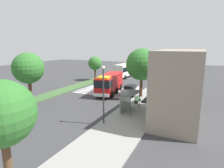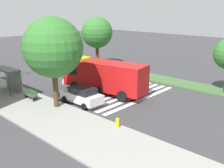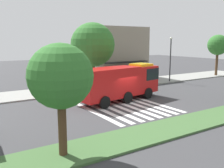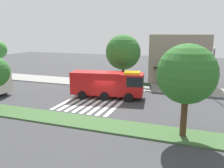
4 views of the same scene
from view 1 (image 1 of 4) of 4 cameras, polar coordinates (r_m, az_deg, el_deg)
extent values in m
plane|color=#38383A|center=(34.01, -2.47, -2.60)|extent=(120.00, 120.00, 0.00)
cube|color=gray|center=(31.00, 11.68, -4.14)|extent=(60.00, 5.23, 0.14)
cube|color=#3D6033|center=(38.00, -12.44, -1.22)|extent=(60.00, 3.00, 0.14)
cube|color=silver|center=(37.67, 0.56, -1.15)|extent=(0.45, 10.73, 0.01)
cube|color=silver|center=(36.88, -0.04, -1.43)|extent=(0.45, 10.73, 0.01)
cube|color=silver|center=(36.09, -0.66, -1.73)|extent=(0.45, 10.73, 0.01)
cube|color=silver|center=(35.31, -1.31, -2.04)|extent=(0.45, 10.73, 0.01)
cube|color=silver|center=(34.54, -1.99, -2.36)|extent=(0.45, 10.73, 0.01)
cube|color=silver|center=(33.77, -2.70, -2.69)|extent=(0.45, 10.73, 0.01)
cube|color=silver|center=(33.01, -3.44, -3.05)|extent=(0.45, 10.73, 0.01)
cube|color=silver|center=(32.25, -4.22, -3.41)|extent=(0.45, 10.73, 0.01)
cube|color=#B71414|center=(30.27, -2.44, -0.70)|extent=(3.09, 2.92, 2.72)
cube|color=#B71414|center=(34.49, 0.00, 0.94)|extent=(6.67, 3.50, 2.80)
cube|color=black|center=(29.78, -2.70, 0.16)|extent=(2.34, 2.82, 1.20)
cube|color=silver|center=(29.20, -3.35, -3.42)|extent=(0.64, 2.52, 0.50)
cube|color=yellow|center=(29.98, -2.46, 2.06)|extent=(2.16, 2.04, 0.24)
cylinder|color=black|center=(30.47, -0.01, -3.23)|extent=(1.13, 0.47, 1.10)
cylinder|color=black|center=(31.25, -4.44, -2.88)|extent=(1.13, 0.47, 1.10)
cylinder|color=black|center=(35.95, 2.64, -0.90)|extent=(1.13, 0.47, 1.10)
cylinder|color=black|center=(36.62, -1.19, -0.66)|extent=(1.13, 0.47, 1.10)
cylinder|color=black|center=(33.26, 1.45, -1.94)|extent=(1.13, 0.47, 1.10)
cylinder|color=black|center=(33.98, -2.65, -1.66)|extent=(1.13, 0.47, 1.10)
cube|color=navy|center=(54.76, 14.08, 3.34)|extent=(4.53, 1.89, 0.79)
cube|color=black|center=(54.88, 14.17, 4.10)|extent=(2.55, 1.64, 0.63)
cylinder|color=black|center=(53.19, 14.65, 2.64)|extent=(0.64, 0.23, 0.64)
cylinder|color=black|center=(53.59, 12.76, 2.80)|extent=(0.64, 0.23, 0.64)
cylinder|color=black|center=(56.06, 15.30, 3.06)|extent=(0.64, 0.23, 0.64)
cylinder|color=black|center=(56.44, 13.51, 3.21)|extent=(0.64, 0.23, 0.64)
cube|color=silver|center=(32.63, 5.57, -1.98)|extent=(4.28, 1.83, 0.78)
cube|color=black|center=(32.67, 5.72, -0.76)|extent=(2.40, 1.60, 0.55)
cylinder|color=black|center=(31.15, 6.18, -3.40)|extent=(0.64, 0.23, 0.64)
cylinder|color=black|center=(31.78, 3.13, -3.04)|extent=(0.64, 0.23, 0.64)
cylinder|color=black|center=(33.72, 7.83, -2.26)|extent=(0.64, 0.23, 0.64)
cylinder|color=black|center=(34.31, 4.98, -1.95)|extent=(0.64, 0.23, 0.64)
cube|color=silver|center=(50.74, 4.41, 4.50)|extent=(10.30, 3.01, 3.05)
cube|color=black|center=(50.70, 4.42, 4.91)|extent=(10.10, 3.05, 1.10)
cylinder|color=black|center=(54.70, 4.69, 3.42)|extent=(1.01, 0.34, 1.00)
cylinder|color=black|center=(53.74, 7.18, 3.22)|extent=(1.01, 0.34, 1.00)
cylinder|color=black|center=(48.32, 1.28, 2.34)|extent=(1.01, 0.34, 1.00)
cylinder|color=black|center=(47.23, 4.03, 2.09)|extent=(1.01, 0.34, 1.00)
cube|color=#4C4C51|center=(23.69, 5.63, -2.72)|extent=(3.50, 1.40, 0.12)
cube|color=#8C9E99|center=(24.24, 4.10, -5.30)|extent=(3.50, 0.08, 2.40)
cylinder|color=#333338|center=(25.37, 8.29, -4.62)|extent=(0.08, 0.08, 2.40)
cylinder|color=#333338|center=(22.29, 5.62, -6.88)|extent=(0.08, 0.08, 2.40)
cube|color=#2D472D|center=(27.96, 7.89, -4.74)|extent=(1.60, 0.50, 0.08)
cube|color=#2D472D|center=(27.95, 7.48, -4.17)|extent=(1.60, 0.06, 0.45)
cube|color=black|center=(28.68, 8.32, -4.79)|extent=(0.08, 0.45, 0.37)
cube|color=black|center=(27.36, 7.41, -5.58)|extent=(0.08, 0.45, 0.37)
cylinder|color=#2D2D30|center=(19.75, -2.61, -3.99)|extent=(0.16, 0.16, 5.90)
sphere|color=white|center=(19.13, -2.69, 5.06)|extent=(0.36, 0.36, 0.36)
cube|color=gray|center=(21.86, 19.69, -0.73)|extent=(9.33, 4.66, 7.95)
cube|color=black|center=(22.56, 12.58, -3.02)|extent=(7.46, 0.80, 0.16)
cylinder|color=#47301E|center=(53.80, 16.37, 4.56)|extent=(0.33, 0.33, 3.92)
sphere|color=#387F33|center=(53.52, 16.56, 7.86)|extent=(3.27, 3.27, 3.27)
cylinder|color=#47301E|center=(30.89, 8.88, -0.62)|extent=(0.46, 0.46, 3.48)
sphere|color=#2D6B28|center=(30.34, 9.10, 5.90)|extent=(5.11, 5.11, 5.11)
sphere|color=#2D6B28|center=(10.73, -30.69, -7.69)|extent=(3.37, 3.37, 3.37)
cylinder|color=#47301E|center=(45.39, -5.15, 3.08)|extent=(0.43, 0.43, 2.91)
sphere|color=#2D6B28|center=(45.07, -5.21, 6.33)|extent=(3.23, 3.23, 3.23)
cylinder|color=#47301E|center=(30.85, -23.66, -1.61)|extent=(0.50, 0.50, 3.37)
sphere|color=#2D6B28|center=(30.31, -24.17, 4.45)|extent=(4.57, 4.57, 4.57)
cylinder|color=gold|center=(37.75, 11.13, -0.59)|extent=(0.28, 0.28, 0.70)
camera|label=2|loc=(47.52, 31.21, 10.38)|focal=41.82mm
camera|label=3|loc=(55.19, -13.29, 8.84)|focal=40.38mm
camera|label=4|loc=(45.26, -40.31, 8.63)|focal=37.15mm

